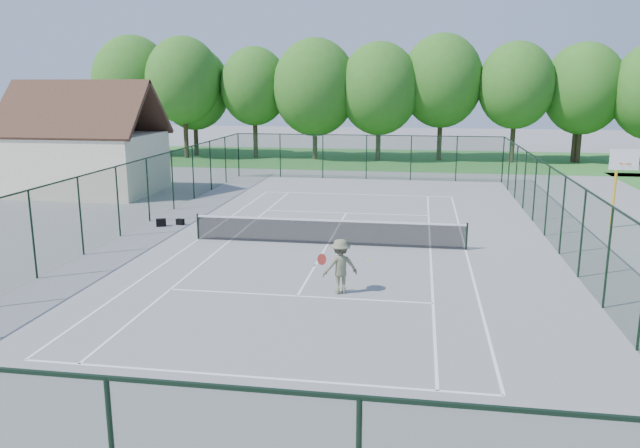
{
  "coord_description": "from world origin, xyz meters",
  "views": [
    {
      "loc": [
        3.56,
        -24.28,
        6.39
      ],
      "look_at": [
        0.0,
        -2.0,
        1.3
      ],
      "focal_mm": 35.0,
      "sensor_mm": 36.0,
      "label": 1
    }
  ],
  "objects_px": {
    "sports_bag_a": "(161,223)",
    "tennis_player": "(340,266)",
    "basketball_goal": "(620,173)",
    "tennis_net": "(328,231)"
  },
  "relations": [
    {
      "from": "tennis_net",
      "to": "basketball_goal",
      "type": "relative_size",
      "value": 3.04
    },
    {
      "from": "tennis_net",
      "to": "sports_bag_a",
      "type": "height_order",
      "value": "tennis_net"
    },
    {
      "from": "basketball_goal",
      "to": "tennis_player",
      "type": "height_order",
      "value": "basketball_goal"
    },
    {
      "from": "tennis_net",
      "to": "sports_bag_a",
      "type": "xyz_separation_m",
      "value": [
        -8.03,
        2.08,
        -0.4
      ]
    },
    {
      "from": "sports_bag_a",
      "to": "tennis_player",
      "type": "height_order",
      "value": "tennis_player"
    },
    {
      "from": "tennis_net",
      "to": "tennis_player",
      "type": "xyz_separation_m",
      "value": [
        1.26,
        -5.89,
        0.29
      ]
    },
    {
      "from": "tennis_net",
      "to": "sports_bag_a",
      "type": "bearing_deg",
      "value": 165.49
    },
    {
      "from": "sports_bag_a",
      "to": "tennis_player",
      "type": "relative_size",
      "value": 0.25
    },
    {
      "from": "basketball_goal",
      "to": "sports_bag_a",
      "type": "xyz_separation_m",
      "value": [
        -20.31,
        -2.51,
        -2.39
      ]
    },
    {
      "from": "tennis_net",
      "to": "tennis_player",
      "type": "bearing_deg",
      "value": -77.95
    }
  ]
}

